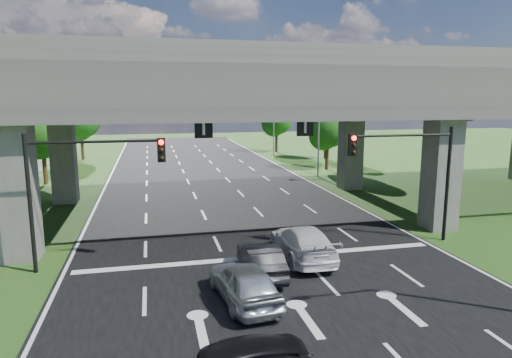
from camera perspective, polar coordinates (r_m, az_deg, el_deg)
name	(u,v)px	position (r m, az deg, el deg)	size (l,w,h in m)	color
ground	(284,288)	(18.67, 3.53, -13.40)	(160.00, 160.00, 0.00)	#274D18
road	(237,222)	(27.86, -2.38, -5.33)	(18.00, 120.00, 0.03)	black
overpass	(230,90)	(28.81, -3.26, 11.08)	(80.00, 15.00, 10.00)	#3A3735
signal_right	(412,163)	(24.23, 18.89, 1.86)	(5.76, 0.54, 6.00)	black
signal_left	(83,175)	(20.78, -20.85, 0.44)	(5.76, 0.54, 6.00)	black
streetlight_far	(315,115)	(43.13, 7.41, 7.96)	(3.38, 0.25, 10.00)	gray
streetlight_beyond	(271,110)	(58.38, 1.86, 8.60)	(3.38, 0.25, 10.00)	gray
tree_left_near	(42,129)	(43.41, -25.18, 5.73)	(4.50, 4.50, 7.80)	black
tree_left_mid	(28,130)	(51.89, -26.58, 5.48)	(3.91, 3.90, 6.76)	black
tree_left_far	(81,117)	(58.97, -21.07, 7.26)	(4.80, 4.80, 8.32)	black
tree_right_near	(328,126)	(47.99, 9.01, 6.52)	(4.20, 4.20, 7.28)	black
tree_right_mid	(326,125)	(56.53, 8.79, 6.73)	(3.91, 3.90, 6.76)	black
tree_right_far	(277,117)	(62.79, 2.64, 7.76)	(4.50, 4.50, 7.80)	black
car_silver	(244,282)	(17.13, -1.46, -12.78)	(1.77, 4.41, 1.50)	#B6B9BE
car_dark	(261,260)	(19.55, 0.59, -10.05)	(1.42, 4.08, 1.35)	black
car_white	(303,242)	(21.59, 5.88, -7.89)	(2.12, 5.21, 1.51)	silver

